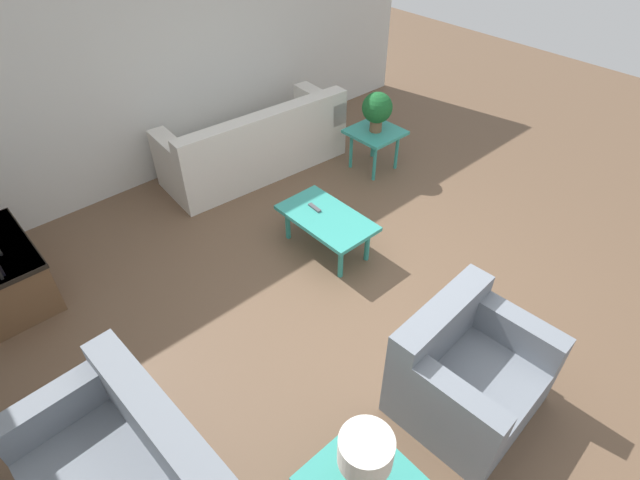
# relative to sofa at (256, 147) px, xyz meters

# --- Properties ---
(ground_plane) EXTENTS (14.00, 14.00, 0.00)m
(ground_plane) POSITION_rel_sofa_xyz_m (-2.33, 0.58, -0.32)
(ground_plane) COLOR brown
(wall_right) EXTENTS (0.12, 7.20, 2.70)m
(wall_right) POSITION_rel_sofa_xyz_m (0.73, 0.58, 1.03)
(wall_right) COLOR silver
(wall_right) RESTS_ON ground_plane
(sofa) EXTENTS (0.96, 2.24, 0.84)m
(sofa) POSITION_rel_sofa_xyz_m (0.00, 0.00, 0.00)
(sofa) COLOR silver
(sofa) RESTS_ON ground_plane
(armchair) EXTENTS (0.88, 0.99, 0.82)m
(armchair) POSITION_rel_sofa_xyz_m (-3.54, 0.81, 0.01)
(armchair) COLOR slate
(armchair) RESTS_ON ground_plane
(coffee_table) EXTENTS (0.95, 0.54, 0.40)m
(coffee_table) POSITION_rel_sofa_xyz_m (-1.63, 0.37, 0.03)
(coffee_table) COLOR teal
(coffee_table) RESTS_ON ground_plane
(side_table_plant) EXTENTS (0.57, 0.57, 0.50)m
(side_table_plant) POSITION_rel_sofa_xyz_m (-0.90, -1.08, 0.11)
(side_table_plant) COLOR teal
(side_table_plant) RESTS_ON ground_plane
(tv_stand_chest) EXTENTS (1.04, 0.62, 0.54)m
(tv_stand_chest) POSITION_rel_sofa_xyz_m (-0.20, 2.91, -0.03)
(tv_stand_chest) COLOR brown
(tv_stand_chest) RESTS_ON ground_plane
(potted_plant) EXTENTS (0.35, 0.35, 0.46)m
(potted_plant) POSITION_rel_sofa_xyz_m (-0.90, -1.08, 0.46)
(potted_plant) COLOR brown
(potted_plant) RESTS_ON side_table_plant
(table_lamp) EXTENTS (0.29, 0.29, 0.44)m
(table_lamp) POSITION_rel_sofa_xyz_m (-3.62, 1.95, 0.47)
(table_lamp) COLOR #997F4C
(table_lamp) RESTS_ON side_table_lamp
(remote_control) EXTENTS (0.16, 0.05, 0.02)m
(remote_control) POSITION_rel_sofa_xyz_m (-1.46, 0.37, 0.09)
(remote_control) COLOR #4C4C51
(remote_control) RESTS_ON coffee_table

